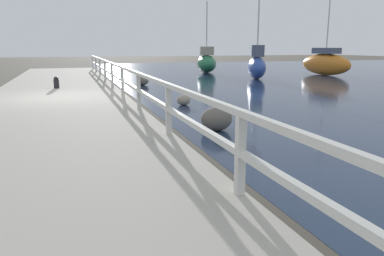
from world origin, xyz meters
TOP-DOWN VIEW (x-y plane):
  - ground_plane at (0.00, 0.00)m, footprint 120.00×120.00m
  - dock_walkway at (0.00, 0.00)m, footprint 4.68×36.00m
  - railing at (2.24, -0.00)m, footprint 0.10×32.50m
  - boulder_water_edge at (3.62, -5.57)m, footprint 0.73×0.66m
  - boulder_far_strip at (4.00, -1.71)m, footprint 0.46×0.41m
  - boulder_upstream at (3.91, 5.08)m, footprint 0.61×0.55m
  - mooring_bollard at (-0.06, 2.85)m, footprint 0.22×0.22m
  - sailboat_blue at (11.20, 6.89)m, footprint 2.19×3.29m
  - sailboat_orange at (16.99, 8.08)m, footprint 1.46×4.59m
  - sailboat_green at (10.22, 12.95)m, footprint 2.28×3.64m

SIDE VIEW (x-z plane):
  - ground_plane at x=0.00m, z-range 0.00..0.00m
  - dock_walkway at x=0.00m, z-range 0.00..0.23m
  - boulder_far_strip at x=4.00m, z-range 0.00..0.34m
  - boulder_upstream at x=3.91m, z-range 0.00..0.46m
  - boulder_water_edge at x=3.62m, z-range 0.00..0.55m
  - mooring_bollard at x=-0.06m, z-range 0.23..0.71m
  - sailboat_green at x=10.22m, z-range -1.78..3.28m
  - sailboat_blue at x=11.20m, z-range -2.87..4.47m
  - sailboat_orange at x=16.99m, z-range -2.99..4.61m
  - railing at x=2.24m, z-range 0.42..1.41m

